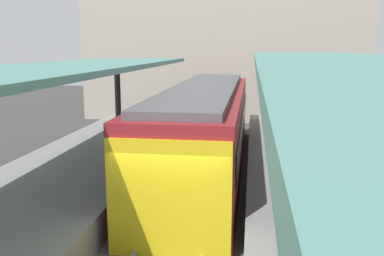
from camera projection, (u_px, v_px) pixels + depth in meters
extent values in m
plane|color=#383835|center=(174.00, 253.00, 9.39)|extent=(80.00, 80.00, 0.00)
cube|color=gray|center=(18.00, 223.00, 9.83)|extent=(4.40, 28.00, 1.00)
cube|color=gray|center=(349.00, 244.00, 8.76)|extent=(4.40, 28.00, 1.00)
cube|color=#4C4742|center=(174.00, 249.00, 9.37)|extent=(3.20, 28.00, 0.20)
cube|color=slate|center=(143.00, 240.00, 9.44)|extent=(0.08, 28.00, 0.14)
cube|color=slate|center=(205.00, 244.00, 9.24)|extent=(0.08, 28.00, 0.14)
cube|color=maroon|center=(205.00, 131.00, 15.00)|extent=(2.70, 13.34, 2.90)
cube|color=yellow|center=(168.00, 201.00, 8.52)|extent=(2.65, 0.08, 2.60)
cube|color=black|center=(168.00, 120.00, 15.13)|extent=(0.04, 12.27, 0.76)
cube|color=black|center=(243.00, 122.00, 14.74)|extent=(0.04, 12.27, 0.76)
cube|color=#515156|center=(205.00, 88.00, 14.70)|extent=(2.16, 12.67, 0.20)
cylinder|color=#333335|center=(118.00, 101.00, 16.93)|extent=(0.24, 0.24, 2.97)
cube|color=slate|center=(37.00, 71.00, 10.51)|extent=(4.18, 21.00, 0.16)
cylinder|color=#333335|center=(307.00, 100.00, 15.83)|extent=(0.24, 0.24, 3.25)
cube|color=slate|center=(347.00, 61.00, 9.38)|extent=(4.18, 21.00, 0.16)
cube|color=black|center=(338.00, 250.00, 7.06)|extent=(0.08, 0.32, 0.40)
cube|color=#2D333D|center=(373.00, 240.00, 6.94)|extent=(1.40, 0.40, 0.06)
cube|color=#2D333D|center=(371.00, 223.00, 7.07)|extent=(1.40, 0.06, 0.40)
cylinder|color=maroon|center=(335.00, 172.00, 10.82)|extent=(0.44, 0.44, 0.80)
cylinder|color=#998460|center=(317.00, 195.00, 9.05)|extent=(0.28, 0.28, 0.88)
cylinder|color=#7A337A|center=(319.00, 162.00, 8.91)|extent=(0.36, 0.36, 0.64)
sphere|color=tan|center=(320.00, 142.00, 8.82)|extent=(0.22, 0.22, 0.22)
cube|color=#A89E8E|center=(224.00, 35.00, 27.79)|extent=(18.00, 6.00, 11.00)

